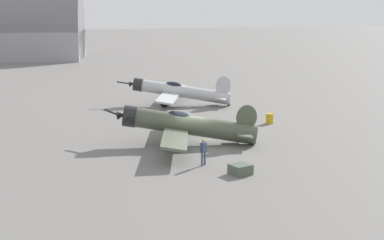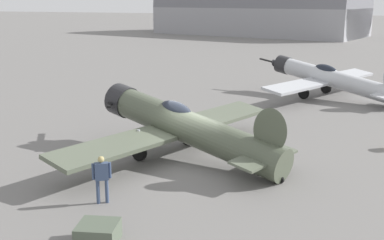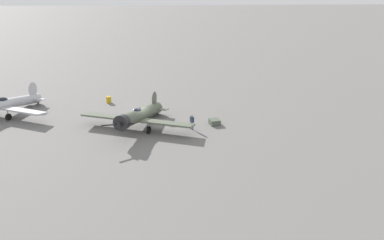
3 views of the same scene
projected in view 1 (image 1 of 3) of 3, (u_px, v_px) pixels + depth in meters
ground_plane at (192, 144)px, 42.66m from camera, size 400.00×400.00×0.00m
airplane_foreground at (185, 125)px, 42.39m from camera, size 12.54×10.38×3.00m
airplane_mid_apron at (178, 91)px, 58.96m from camera, size 11.90×10.83×3.07m
ground_crew_mechanic at (203, 149)px, 36.89m from camera, size 0.46×0.56×1.71m
equipment_crate at (240, 169)px, 35.08m from camera, size 1.34×1.37×0.61m
fuel_drum at (270, 119)px, 50.06m from camera, size 0.69×0.69×0.85m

